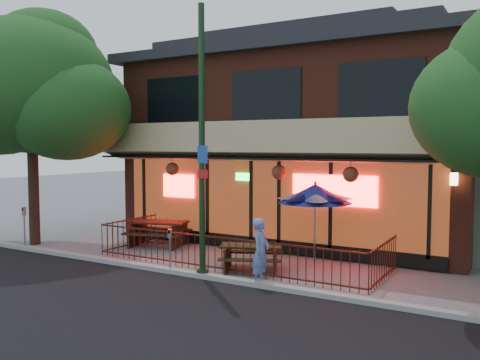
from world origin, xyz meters
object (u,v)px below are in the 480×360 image
object	(u,v)px
street_tree_left	(33,79)
patio_umbrella	(315,194)
pedestrian	(261,252)
picnic_table_left	(158,230)
street_light	(202,156)
picnic_table_right	(251,254)
parking_meter_far	(24,221)
parking_meter_near	(170,243)

from	to	relation	value
street_tree_left	patio_umbrella	distance (m)	10.32
pedestrian	picnic_table_left	bearing A→B (deg)	59.80
patio_umbrella	street_light	bearing A→B (deg)	-125.45
street_light	picnic_table_left	distance (m)	5.14
picnic_table_right	patio_umbrella	xyz separation A→B (m)	(1.20, 1.62, 1.58)
picnic_table_left	parking_meter_far	world-z (taller)	parking_meter_far
street_tree_left	picnic_table_right	distance (m)	9.77
picnic_table_left	picnic_table_right	xyz separation A→B (m)	(4.40, -1.41, -0.09)
street_tree_left	parking_meter_far	bearing A→B (deg)	-62.18
picnic_table_left	street_tree_left	bearing A→B (deg)	-154.91
picnic_table_left	parking_meter_near	size ratio (longest dim) A/B	1.98
street_light	parking_meter_near	world-z (taller)	street_light
street_light	parking_meter_far	xyz separation A→B (m)	(-7.00, -0.08, -2.19)
street_light	pedestrian	size ratio (longest dim) A/B	4.21
parking_meter_near	picnic_table_left	bearing A→B (deg)	134.22
pedestrian	street_tree_left	bearing A→B (deg)	80.88
pedestrian	parking_meter_near	world-z (taller)	pedestrian
picnic_table_right	picnic_table_left	bearing A→B (deg)	162.23
picnic_table_left	patio_umbrella	bearing A→B (deg)	2.13
street_tree_left	parking_meter_near	distance (m)	8.13
picnic_table_right	patio_umbrella	world-z (taller)	patio_umbrella
parking_meter_far	picnic_table_right	bearing A→B (deg)	9.19
pedestrian	picnic_table_right	bearing A→B (deg)	33.50
picnic_table_right	patio_umbrella	bearing A→B (deg)	53.50
street_tree_left	picnic_table_left	distance (m)	6.65
street_light	pedestrian	bearing A→B (deg)	1.80
picnic_table_left	picnic_table_right	distance (m)	4.62
parking_meter_near	street_tree_left	bearing A→B (deg)	172.36
street_tree_left	picnic_table_right	size ratio (longest dim) A/B	3.93
street_tree_left	patio_umbrella	world-z (taller)	street_tree_left
pedestrian	patio_umbrella	bearing A→B (deg)	-11.02
street_light	street_tree_left	xyz separation A→B (m)	(-7.46, 0.79, 2.52)
picnic_table_left	parking_meter_near	xyz separation A→B (m)	(2.60, -2.67, 0.24)
street_light	street_tree_left	bearing A→B (deg)	173.96
street_light	picnic_table_right	bearing A→B (deg)	56.03
picnic_table_right	pedestrian	size ratio (longest dim) A/B	1.23
patio_umbrella	pedestrian	xyz separation A→B (m)	(-0.31, -2.75, -1.22)
street_tree_left	parking_meter_near	size ratio (longest dim) A/B	6.82
picnic_table_left	pedestrian	size ratio (longest dim) A/B	1.40
parking_meter_near	parking_meter_far	distance (m)	6.00
street_tree_left	pedestrian	size ratio (longest dim) A/B	4.85
street_tree_left	picnic_table_right	world-z (taller)	street_tree_left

